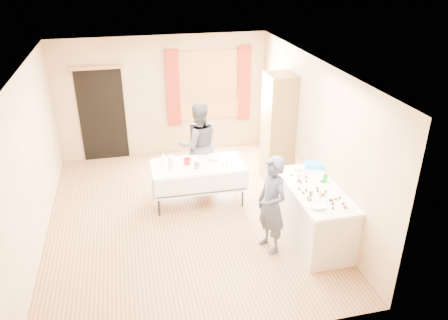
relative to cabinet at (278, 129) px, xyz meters
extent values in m
cube|color=#9E7047|center=(-1.99, -0.96, -1.08)|extent=(4.50, 5.50, 0.02)
cube|color=white|center=(-1.99, -0.96, 1.54)|extent=(4.50, 5.50, 0.02)
cube|color=tan|center=(-1.99, 1.80, 0.23)|extent=(4.50, 0.02, 2.60)
cube|color=tan|center=(-1.99, -3.72, 0.23)|extent=(4.50, 0.02, 2.60)
cube|color=tan|center=(-4.25, -0.96, 0.23)|extent=(0.02, 5.50, 2.60)
cube|color=tan|center=(0.27, -0.96, 0.23)|extent=(0.02, 5.50, 2.60)
cube|color=olive|center=(-0.99, 1.76, 0.43)|extent=(1.32, 0.06, 1.52)
cube|color=white|center=(-0.99, 1.75, 0.43)|extent=(1.20, 0.02, 1.40)
cube|color=maroon|center=(-1.77, 1.71, 0.43)|extent=(0.28, 0.06, 1.65)
cube|color=maroon|center=(-0.21, 1.71, 0.43)|extent=(0.28, 0.06, 1.65)
cube|color=black|center=(-3.29, 1.77, -0.07)|extent=(0.95, 0.04, 2.00)
cube|color=olive|center=(-3.29, 1.74, 0.95)|extent=(1.05, 0.06, 0.08)
cube|color=brown|center=(0.00, 0.00, 0.00)|extent=(0.50, 0.60, 2.14)
cube|color=beige|center=(-0.10, -2.04, -0.64)|extent=(0.72, 1.59, 0.86)
cube|color=silver|center=(-0.10, -2.04, -0.18)|extent=(0.79, 1.65, 0.04)
cube|color=silver|center=(-1.65, -0.51, -0.34)|extent=(1.61, 0.82, 0.04)
cube|color=black|center=(-1.42, 0.59, -0.63)|extent=(0.52, 0.52, 0.06)
cube|color=black|center=(-1.37, 0.77, -0.36)|extent=(0.41, 0.16, 0.59)
imported|color=#292F44|center=(-0.84, -2.14, -0.30)|extent=(0.77, 0.69, 1.54)
imported|color=black|center=(-1.52, 0.14, -0.24)|extent=(0.92, 0.77, 1.66)
cylinder|color=#008B13|center=(0.11, -1.89, -0.10)|extent=(0.07, 0.07, 0.12)
imported|color=white|center=(-0.32, -2.56, -0.13)|extent=(0.26, 0.26, 0.05)
cube|color=white|center=(-0.17, -1.47, -0.12)|extent=(0.16, 0.11, 0.08)
cube|color=#2898E9|center=(0.14, -1.38, -0.12)|extent=(0.35, 0.30, 0.08)
cylinder|color=silver|center=(-2.13, -0.59, -0.21)|extent=(0.13, 0.13, 0.22)
imported|color=red|center=(-1.83, -0.47, -0.26)|extent=(0.21, 0.21, 0.11)
imported|color=red|center=(-1.70, -0.68, -0.27)|extent=(0.14, 0.14, 0.10)
imported|color=white|center=(-1.34, -0.40, -0.29)|extent=(0.23, 0.23, 0.06)
cube|color=white|center=(-1.15, -0.63, -0.31)|extent=(0.33, 0.28, 0.02)
imported|color=white|center=(-2.23, -0.31, -0.23)|extent=(0.08, 0.08, 0.17)
sphere|color=#3F2314|center=(-0.31, -1.81, -0.14)|extent=(0.04, 0.04, 0.04)
sphere|color=#31200F|center=(0.04, -2.67, -0.14)|extent=(0.04, 0.04, 0.04)
sphere|color=#31200F|center=(-0.29, -2.10, -0.14)|extent=(0.04, 0.04, 0.04)
sphere|color=#31200F|center=(-0.36, -2.16, -0.14)|extent=(0.04, 0.04, 0.04)
sphere|color=#31200F|center=(-0.04, -2.45, -0.14)|extent=(0.04, 0.04, 0.04)
sphere|color=#31200F|center=(-0.35, -2.32, -0.14)|extent=(0.04, 0.04, 0.04)
sphere|color=#3F2314|center=(-0.23, -2.17, -0.14)|extent=(0.04, 0.04, 0.04)
sphere|color=#31200F|center=(-0.29, -2.26, -0.14)|extent=(0.04, 0.04, 0.04)
sphere|color=#31200F|center=(0.09, -2.41, -0.14)|extent=(0.04, 0.04, 0.04)
sphere|color=#31200F|center=(0.05, -1.90, -0.14)|extent=(0.04, 0.04, 0.04)
sphere|color=#31200F|center=(-0.28, -2.10, -0.14)|extent=(0.04, 0.04, 0.04)
sphere|color=#31200F|center=(-0.07, -2.44, -0.14)|extent=(0.04, 0.04, 0.04)
sphere|color=#3F2314|center=(-0.37, -2.36, -0.14)|extent=(0.04, 0.04, 0.04)
sphere|color=#31200F|center=(0.07, -2.57, -0.14)|extent=(0.04, 0.04, 0.04)
sphere|color=#31200F|center=(-0.37, -2.03, -0.14)|extent=(0.04, 0.04, 0.04)
sphere|color=#31200F|center=(-0.18, -1.84, -0.14)|extent=(0.04, 0.04, 0.04)
sphere|color=#31200F|center=(-0.09, -2.28, -0.14)|extent=(0.04, 0.04, 0.04)
sphere|color=#31200F|center=(-0.10, -2.07, -0.14)|extent=(0.04, 0.04, 0.04)
sphere|color=#3F2314|center=(-0.15, -2.30, -0.14)|extent=(0.04, 0.04, 0.04)
sphere|color=#31200F|center=(-0.29, -1.78, -0.14)|extent=(0.04, 0.04, 0.04)
sphere|color=#31200F|center=(-0.14, -2.16, -0.14)|extent=(0.04, 0.04, 0.04)
sphere|color=#31200F|center=(-0.34, -2.37, -0.14)|extent=(0.04, 0.04, 0.04)
sphere|color=#31200F|center=(-0.07, -2.54, -0.14)|extent=(0.04, 0.04, 0.04)
sphere|color=#31200F|center=(-0.27, -1.84, -0.14)|extent=(0.04, 0.04, 0.04)
sphere|color=#3F2314|center=(0.07, -2.67, -0.14)|extent=(0.04, 0.04, 0.04)
sphere|color=#31200F|center=(-0.13, -2.65, -0.14)|extent=(0.04, 0.04, 0.04)
sphere|color=#31200F|center=(-0.03, -2.21, -0.14)|extent=(0.04, 0.04, 0.04)
sphere|color=#31200F|center=(-0.26, -2.18, -0.14)|extent=(0.04, 0.04, 0.04)
sphere|color=#31200F|center=(-0.12, -1.71, -0.14)|extent=(0.04, 0.04, 0.04)
sphere|color=#31200F|center=(-0.33, -1.60, -0.14)|extent=(0.04, 0.04, 0.04)
sphere|color=#3F2314|center=(-0.22, -1.65, -0.14)|extent=(0.04, 0.04, 0.04)
sphere|color=#31200F|center=(0.03, -2.43, -0.14)|extent=(0.04, 0.04, 0.04)
sphere|color=#31200F|center=(-0.27, -1.78, -0.14)|extent=(0.04, 0.04, 0.04)
sphere|color=#31200F|center=(-0.13, -2.26, -0.14)|extent=(0.04, 0.04, 0.04)
camera|label=1|loc=(-2.76, -7.32, 3.07)|focal=35.00mm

